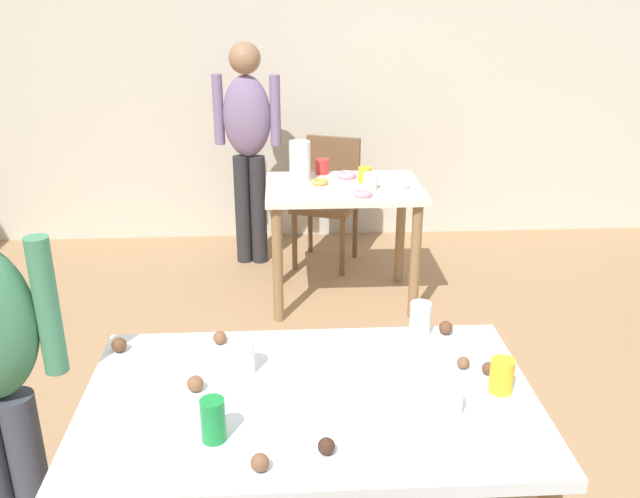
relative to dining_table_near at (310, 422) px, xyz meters
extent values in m
cube|color=beige|center=(0.03, 3.39, 0.64)|extent=(6.40, 0.10, 2.60)
cube|color=silver|center=(0.00, 0.00, 0.07)|extent=(1.33, 0.80, 0.04)
cylinder|color=olive|center=(-0.60, 0.34, -0.30)|extent=(0.06, 0.06, 0.71)
cylinder|color=olive|center=(0.60, 0.34, -0.30)|extent=(0.06, 0.06, 0.71)
cube|color=silver|center=(0.29, 2.16, 0.07)|extent=(0.92, 0.63, 0.04)
cylinder|color=olive|center=(-0.11, 1.90, -0.30)|extent=(0.06, 0.06, 0.71)
cylinder|color=olive|center=(0.69, 1.90, -0.30)|extent=(0.06, 0.06, 0.71)
cylinder|color=olive|center=(-0.11, 2.42, -0.30)|extent=(0.06, 0.06, 0.71)
cylinder|color=olive|center=(0.69, 2.42, -0.30)|extent=(0.06, 0.06, 0.71)
cube|color=brown|center=(0.22, 2.76, -0.23)|extent=(0.52, 0.52, 0.04)
cube|color=brown|center=(0.29, 2.92, 0.00)|extent=(0.37, 0.17, 0.42)
cylinder|color=brown|center=(0.32, 2.54, -0.45)|extent=(0.04, 0.04, 0.41)
cylinder|color=brown|center=(0.01, 2.66, -0.45)|extent=(0.04, 0.04, 0.41)
cylinder|color=brown|center=(0.44, 2.85, -0.45)|extent=(0.04, 0.04, 0.41)
cylinder|color=brown|center=(0.13, 2.98, -0.45)|extent=(0.04, 0.04, 0.41)
cylinder|color=#383D4C|center=(-0.89, 0.10, -0.30)|extent=(0.11, 0.11, 0.71)
cylinder|color=#3D7A56|center=(-0.76, 0.12, 0.35)|extent=(0.08, 0.08, 0.43)
cylinder|color=#28282D|center=(-0.24, 2.82, -0.28)|extent=(0.11, 0.11, 0.76)
cylinder|color=#28282D|center=(-0.35, 2.83, -0.28)|extent=(0.11, 0.11, 0.76)
ellipsoid|color=slate|center=(-0.29, 2.83, 0.38)|extent=(0.34, 0.24, 0.54)
sphere|color=#997051|center=(-0.29, 2.83, 0.75)|extent=(0.21, 0.21, 0.21)
cylinder|color=slate|center=(-0.11, 2.80, 0.42)|extent=(0.08, 0.08, 0.46)
cylinder|color=slate|center=(-0.48, 2.85, 0.42)|extent=(0.08, 0.08, 0.46)
cylinder|color=white|center=(0.34, -0.09, 0.13)|extent=(0.18, 0.18, 0.07)
cylinder|color=#198438|center=(-0.26, -0.19, 0.15)|extent=(0.07, 0.07, 0.12)
cube|color=silver|center=(0.18, 0.29, 0.10)|extent=(0.17, 0.02, 0.01)
cylinder|color=yellow|center=(0.57, -0.01, 0.14)|extent=(0.07, 0.07, 0.11)
cylinder|color=white|center=(-0.20, 0.14, 0.15)|extent=(0.08, 0.08, 0.11)
cylinder|color=white|center=(0.40, 0.36, 0.15)|extent=(0.07, 0.07, 0.11)
sphere|color=brown|center=(-0.14, -0.32, 0.12)|extent=(0.05, 0.05, 0.05)
sphere|color=brown|center=(0.48, 0.34, 0.12)|extent=(0.05, 0.05, 0.05)
sphere|color=brown|center=(0.49, 0.12, 0.11)|extent=(0.04, 0.04, 0.04)
sphere|color=#3D2319|center=(0.03, -0.26, 0.12)|extent=(0.05, 0.05, 0.05)
sphere|color=brown|center=(0.56, 0.09, 0.11)|extent=(0.04, 0.04, 0.04)
sphere|color=brown|center=(-0.61, 0.29, 0.12)|extent=(0.05, 0.05, 0.05)
sphere|color=brown|center=(-0.29, 0.32, 0.11)|extent=(0.05, 0.05, 0.05)
sphere|color=brown|center=(-0.34, 0.04, 0.12)|extent=(0.05, 0.05, 0.05)
cylinder|color=white|center=(0.04, 2.27, 0.21)|extent=(0.13, 0.13, 0.24)
cylinder|color=yellow|center=(0.42, 2.22, 0.14)|extent=(0.08, 0.08, 0.09)
cylinder|color=red|center=(0.18, 2.42, 0.14)|extent=(0.08, 0.08, 0.09)
cylinder|color=white|center=(0.44, 2.06, 0.14)|extent=(0.08, 0.08, 0.10)
torus|color=white|center=(0.62, 2.10, 0.11)|extent=(0.10, 0.10, 0.03)
torus|color=gold|center=(0.15, 2.19, 0.11)|extent=(0.10, 0.10, 0.03)
torus|color=pink|center=(0.38, 1.94, 0.11)|extent=(0.11, 0.11, 0.03)
torus|color=pink|center=(0.32, 2.32, 0.11)|extent=(0.12, 0.12, 0.04)
camera|label=1|loc=(-0.06, -1.69, 1.23)|focal=38.12mm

